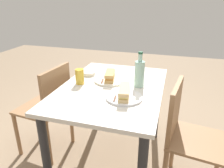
{
  "coord_description": "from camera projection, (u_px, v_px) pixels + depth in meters",
  "views": [
    {
      "loc": [
        -1.49,
        -0.44,
        1.43
      ],
      "look_at": [
        0.0,
        0.0,
        0.78
      ],
      "focal_mm": 34.29,
      "sensor_mm": 36.0,
      "label": 1
    }
  ],
  "objects": [
    {
      "name": "knife_near",
      "position": [
        103.0,
        79.0,
        1.78
      ],
      "size": [
        0.18,
        0.05,
        0.01
      ],
      "color": "silver",
      "rests_on": "plate_near"
    },
    {
      "name": "beer_glass",
      "position": [
        80.0,
        77.0,
        1.72
      ],
      "size": [
        0.07,
        0.07,
        0.12
      ],
      "primitive_type": "cylinder",
      "color": "gold",
      "rests_on": "dining_table"
    },
    {
      "name": "plate_far",
      "position": [
        124.0,
        97.0,
        1.5
      ],
      "size": [
        0.26,
        0.26,
        0.01
      ],
      "primitive_type": "cylinder",
      "color": "white",
      "rests_on": "dining_table"
    },
    {
      "name": "chair_near",
      "position": [
        186.0,
        133.0,
        1.55
      ],
      "size": [
        0.45,
        0.45,
        0.87
      ],
      "color": "#936B47",
      "rests_on": "ground"
    },
    {
      "name": "dining_table",
      "position": [
        112.0,
        100.0,
        1.74
      ],
      "size": [
        1.11,
        0.79,
        0.76
      ],
      "color": "beige",
      "rests_on": "ground"
    },
    {
      "name": "olive_bowl",
      "position": [
        89.0,
        73.0,
        1.93
      ],
      "size": [
        0.11,
        0.11,
        0.03
      ],
      "primitive_type": "cylinder",
      "color": "silver",
      "rests_on": "dining_table"
    },
    {
      "name": "ground_plane",
      "position": [
        112.0,
        161.0,
        1.99
      ],
      "size": [
        8.0,
        8.0,
        0.0
      ],
      "primitive_type": "plane",
      "color": "#8C755B"
    },
    {
      "name": "baguette_sandwich_near",
      "position": [
        110.0,
        76.0,
        1.78
      ],
      "size": [
        0.2,
        0.11,
        0.07
      ],
      "color": "tan",
      "rests_on": "plate_near"
    },
    {
      "name": "plate_near",
      "position": [
        110.0,
        80.0,
        1.79
      ],
      "size": [
        0.26,
        0.26,
        0.01
      ],
      "primitive_type": "cylinder",
      "color": "silver",
      "rests_on": "dining_table"
    },
    {
      "name": "knife_far",
      "position": [
        116.0,
        96.0,
        1.49
      ],
      "size": [
        0.18,
        0.03,
        0.01
      ],
      "color": "silver",
      "rests_on": "plate_far"
    },
    {
      "name": "chair_far",
      "position": [
        49.0,
        105.0,
        1.94
      ],
      "size": [
        0.44,
        0.44,
        0.87
      ],
      "color": "#936B47",
      "rests_on": "ground"
    },
    {
      "name": "water_bottle",
      "position": [
        139.0,
        73.0,
        1.65
      ],
      "size": [
        0.08,
        0.08,
        0.28
      ],
      "color": "#99C6B7",
      "rests_on": "dining_table"
    },
    {
      "name": "baguette_sandwich_far",
      "position": [
        124.0,
        92.0,
        1.48
      ],
      "size": [
        0.23,
        0.11,
        0.07
      ],
      "color": "#DBB77A",
      "rests_on": "plate_far"
    }
  ]
}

